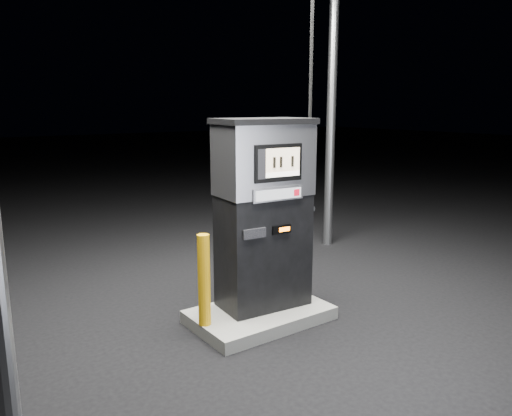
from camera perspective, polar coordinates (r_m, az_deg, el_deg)
ground at (r=6.10m, az=0.43°, el=-12.75°), size 80.00×80.00×0.00m
pump_island at (r=6.07m, az=0.43°, el=-12.10°), size 1.60×1.00×0.15m
fuel_dispenser at (r=5.83m, az=0.89°, el=-0.48°), size 1.25×0.75×4.62m
bollard_left at (r=5.49m, az=-5.96°, el=-8.21°), size 0.17×0.17×1.02m
bollard_right at (r=6.22m, az=4.51°, el=-6.92°), size 0.14×0.14×0.78m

